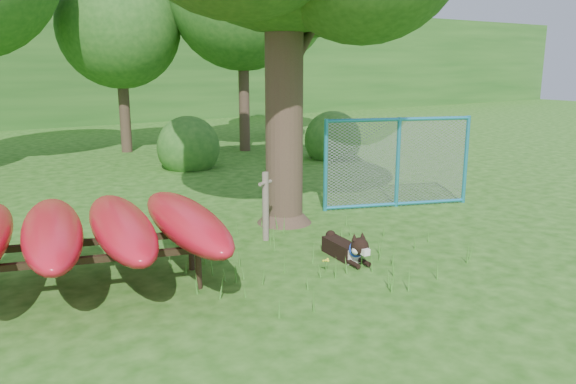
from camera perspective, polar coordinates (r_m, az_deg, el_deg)
ground at (r=8.02m, az=3.66°, el=-8.77°), size 80.00×80.00×0.00m
wooden_post at (r=9.50m, az=-2.30°, el=-1.29°), size 0.32×0.19×1.19m
kayak_rack at (r=7.80m, az=-19.73°, el=-3.58°), size 3.73×4.02×1.11m
husky_dog at (r=8.71m, az=6.07°, el=-5.72°), size 0.38×1.17×0.52m
fence_section at (r=11.92m, az=11.09°, el=2.96°), size 3.04×1.23×3.14m
wildflower_clump at (r=8.17m, az=3.90°, el=-7.05°), size 0.10×0.10×0.21m
bg_tree_c at (r=19.86m, az=-16.78°, el=15.73°), size 4.00×4.00×6.12m
bg_tree_e at (r=23.63m, az=-1.76°, el=18.46°), size 4.60×4.60×7.55m
shrub_right at (r=18.00m, az=4.54°, el=3.44°), size 1.80×1.80×1.80m
shrub_mid at (r=16.53m, az=-10.00°, el=2.43°), size 1.80×1.80×1.80m
wooded_hillside at (r=34.19m, az=-26.90°, el=11.65°), size 80.00×12.00×6.00m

